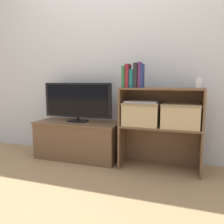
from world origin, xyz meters
TOP-DOWN VIEW (x-y plane):
  - ground_plane at (0.00, 0.00)m, footprint 16.00×16.00m
  - wall_back at (0.00, 0.45)m, footprint 10.00×0.05m
  - tv_stand at (-0.44, 0.21)m, footprint 1.00×0.44m
  - tv at (-0.44, 0.21)m, footprint 0.84×0.14m
  - bookshelf_lower_tier at (0.52, 0.23)m, footprint 0.82×0.33m
  - bookshelf_upper_tier at (0.52, 0.22)m, footprint 0.82×0.33m
  - book_forest at (0.16, 0.10)m, footprint 0.03×0.14m
  - book_maroon at (0.19, 0.10)m, footprint 0.04×0.15m
  - book_teal at (0.24, 0.10)m, footprint 0.04×0.12m
  - book_charcoal at (0.28, 0.10)m, footprint 0.04×0.16m
  - book_plum at (0.32, 0.10)m, footprint 0.03×0.12m
  - book_navy at (0.34, 0.10)m, footprint 0.02×0.14m
  - baby_monitor at (0.87, 0.16)m, footprint 0.05×0.04m
  - storage_basket_left at (0.33, 0.15)m, footprint 0.37×0.30m
  - storage_basket_right at (0.72, 0.15)m, footprint 0.37×0.30m
  - laptop at (0.33, 0.15)m, footprint 0.33×0.22m

SIDE VIEW (x-z plane):
  - ground_plane at x=0.00m, z-range 0.00..0.00m
  - tv_stand at x=-0.44m, z-range 0.00..0.44m
  - bookshelf_lower_tier at x=0.52m, z-range 0.06..0.52m
  - storage_basket_left at x=0.33m, z-range 0.47..0.71m
  - storage_basket_right at x=0.72m, z-range 0.47..0.71m
  - tv at x=-0.44m, z-range 0.46..0.91m
  - laptop at x=0.33m, z-range 0.69..0.72m
  - bookshelf_upper_tier at x=0.52m, z-range 0.52..0.91m
  - baby_monitor at x=0.87m, z-range 0.84..0.96m
  - book_teal at x=0.24m, z-range 0.85..1.03m
  - book_forest at x=0.16m, z-range 0.85..1.07m
  - book_navy at x=0.34m, z-range 0.85..1.08m
  - book_maroon at x=0.19m, z-range 0.85..1.09m
  - book_charcoal at x=0.28m, z-range 0.85..1.09m
  - book_plum at x=0.32m, z-range 0.85..1.10m
  - wall_back at x=0.00m, z-range 0.00..2.40m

